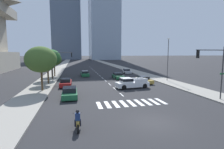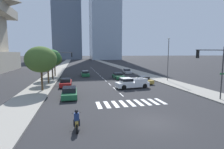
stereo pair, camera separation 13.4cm
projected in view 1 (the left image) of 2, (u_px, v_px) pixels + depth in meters
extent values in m
plane|color=#28282B|center=(154.00, 123.00, 13.59)|extent=(800.00, 800.00, 0.00)
cube|color=gray|center=(143.00, 74.00, 45.12)|extent=(4.00, 260.00, 0.15)
cube|color=gray|center=(51.00, 77.00, 40.19)|extent=(4.00, 260.00, 0.15)
cube|color=silver|center=(99.00, 105.00, 18.19)|extent=(0.45, 2.54, 0.01)
cube|color=silver|center=(108.00, 105.00, 18.38)|extent=(0.45, 2.54, 0.01)
cube|color=silver|center=(116.00, 104.00, 18.57)|extent=(0.45, 2.54, 0.01)
cube|color=silver|center=(124.00, 104.00, 18.76)|extent=(0.45, 2.54, 0.01)
cube|color=silver|center=(131.00, 103.00, 18.96)|extent=(0.45, 2.54, 0.01)
cube|color=silver|center=(139.00, 103.00, 19.15)|extent=(0.45, 2.54, 0.01)
cube|color=silver|center=(146.00, 102.00, 19.34)|extent=(0.45, 2.54, 0.01)
cube|color=silver|center=(154.00, 102.00, 19.53)|extent=(0.45, 2.54, 0.01)
cube|color=silver|center=(161.00, 101.00, 19.73)|extent=(0.45, 2.54, 0.01)
cube|color=silver|center=(122.00, 95.00, 22.83)|extent=(0.14, 2.00, 0.01)
cube|color=silver|center=(115.00, 89.00, 26.71)|extent=(0.14, 2.00, 0.01)
cube|color=silver|center=(110.00, 84.00, 30.59)|extent=(0.14, 2.00, 0.01)
cube|color=silver|center=(106.00, 81.00, 34.46)|extent=(0.14, 2.00, 0.01)
cube|color=silver|center=(102.00, 78.00, 38.34)|extent=(0.14, 2.00, 0.01)
cube|color=silver|center=(100.00, 76.00, 42.22)|extent=(0.14, 2.00, 0.01)
cube|color=silver|center=(98.00, 74.00, 46.09)|extent=(0.14, 2.00, 0.01)
cube|color=silver|center=(96.00, 72.00, 49.97)|extent=(0.14, 2.00, 0.01)
cube|color=silver|center=(94.00, 71.00, 53.85)|extent=(0.14, 2.00, 0.01)
cube|color=silver|center=(93.00, 70.00, 57.72)|extent=(0.14, 2.00, 0.01)
cube|color=silver|center=(92.00, 69.00, 61.60)|extent=(0.14, 2.00, 0.01)
cube|color=silver|center=(91.00, 68.00, 65.48)|extent=(0.14, 2.00, 0.01)
cube|color=silver|center=(90.00, 67.00, 69.35)|extent=(0.14, 2.00, 0.01)
cylinder|color=black|center=(77.00, 121.00, 13.13)|extent=(0.12, 0.60, 0.60)
cylinder|color=black|center=(78.00, 129.00, 11.73)|extent=(0.12, 0.60, 0.60)
cube|color=#B28E38|center=(78.00, 122.00, 12.40)|extent=(0.23, 1.16, 0.32)
cylinder|color=#B2B2B7|center=(77.00, 118.00, 13.00)|extent=(0.06, 0.32, 0.67)
cylinder|color=black|center=(77.00, 113.00, 13.00)|extent=(0.70, 0.04, 0.04)
cube|color=navy|center=(78.00, 117.00, 12.25)|extent=(0.36, 0.24, 0.55)
sphere|color=black|center=(77.00, 111.00, 12.20)|extent=(0.26, 0.26, 0.26)
cylinder|color=black|center=(75.00, 123.00, 12.37)|extent=(0.12, 0.12, 0.55)
cylinder|color=black|center=(80.00, 122.00, 12.45)|extent=(0.12, 0.12, 0.55)
cube|color=silver|center=(132.00, 84.00, 27.19)|extent=(5.41, 2.46, 0.75)
cube|color=silver|center=(126.00, 80.00, 26.77)|extent=(1.85, 1.92, 0.70)
cube|color=black|center=(126.00, 80.00, 26.76)|extent=(1.88, 1.96, 0.39)
cube|color=silver|center=(141.00, 81.00, 26.61)|extent=(2.19, 0.32, 0.55)
cube|color=silver|center=(136.00, 79.00, 28.33)|extent=(2.19, 0.32, 0.55)
cube|color=silver|center=(145.00, 80.00, 27.82)|extent=(0.28, 1.83, 0.55)
cylinder|color=black|center=(124.00, 87.00, 25.85)|extent=(0.78, 0.34, 0.76)
cylinder|color=black|center=(120.00, 85.00, 27.45)|extent=(0.78, 0.34, 0.76)
cylinder|color=black|center=(145.00, 86.00, 26.98)|extent=(0.78, 0.34, 0.76)
cylinder|color=black|center=(140.00, 84.00, 28.58)|extent=(0.78, 0.34, 0.76)
cube|color=#B7BABF|center=(127.00, 72.00, 47.33)|extent=(2.11, 4.76, 0.58)
cube|color=black|center=(126.00, 70.00, 47.49)|extent=(1.69, 2.20, 0.50)
cylinder|color=black|center=(131.00, 73.00, 45.90)|extent=(0.27, 0.66, 0.64)
cylinder|color=black|center=(125.00, 73.00, 45.69)|extent=(0.27, 0.66, 0.64)
cylinder|color=black|center=(128.00, 72.00, 48.99)|extent=(0.27, 0.66, 0.64)
cylinder|color=black|center=(123.00, 72.00, 48.79)|extent=(0.27, 0.66, 0.64)
cube|color=#1E6038|center=(85.00, 74.00, 41.41)|extent=(1.87, 4.74, 0.63)
cube|color=black|center=(85.00, 72.00, 41.12)|extent=(1.60, 2.15, 0.52)
cylinder|color=black|center=(81.00, 74.00, 42.79)|extent=(0.24, 0.65, 0.64)
cylinder|color=black|center=(87.00, 74.00, 43.16)|extent=(0.24, 0.65, 0.64)
cylinder|color=black|center=(82.00, 76.00, 39.71)|extent=(0.24, 0.65, 0.64)
cylinder|color=black|center=(89.00, 76.00, 40.08)|extent=(0.24, 0.65, 0.64)
cube|color=#1E6038|center=(118.00, 76.00, 37.45)|extent=(1.92, 4.77, 0.60)
cube|color=black|center=(118.00, 74.00, 37.61)|extent=(1.68, 2.16, 0.49)
cylinder|color=black|center=(124.00, 78.00, 36.07)|extent=(0.23, 0.64, 0.64)
cylinder|color=black|center=(116.00, 78.00, 35.72)|extent=(0.23, 0.64, 0.64)
cylinder|color=black|center=(120.00, 76.00, 39.21)|extent=(0.23, 0.64, 0.64)
cylinder|color=black|center=(113.00, 76.00, 38.86)|extent=(0.23, 0.64, 0.64)
cube|color=#1E6038|center=(70.00, 94.00, 21.44)|extent=(1.87, 4.62, 0.63)
cube|color=black|center=(70.00, 89.00, 21.14)|extent=(1.61, 2.09, 0.54)
cylinder|color=black|center=(64.00, 92.00, 22.78)|extent=(0.23, 0.64, 0.64)
cylinder|color=black|center=(76.00, 92.00, 23.15)|extent=(0.23, 0.64, 0.64)
cylinder|color=black|center=(62.00, 98.00, 19.76)|extent=(0.23, 0.64, 0.64)
cylinder|color=black|center=(77.00, 97.00, 20.13)|extent=(0.23, 0.64, 0.64)
cube|color=#B28E38|center=(144.00, 80.00, 31.86)|extent=(1.92, 4.79, 0.61)
cube|color=black|center=(143.00, 77.00, 32.02)|extent=(1.62, 2.18, 0.48)
cylinder|color=black|center=(152.00, 82.00, 30.53)|extent=(0.24, 0.65, 0.64)
cylinder|color=black|center=(144.00, 83.00, 30.14)|extent=(0.24, 0.65, 0.64)
cylinder|color=black|center=(144.00, 80.00, 33.62)|extent=(0.24, 0.65, 0.64)
cylinder|color=black|center=(137.00, 80.00, 33.23)|extent=(0.24, 0.65, 0.64)
cube|color=maroon|center=(66.00, 83.00, 28.66)|extent=(1.84, 4.53, 0.64)
cube|color=black|center=(66.00, 80.00, 28.37)|extent=(1.61, 2.04, 0.54)
cylinder|color=black|center=(61.00, 83.00, 30.00)|extent=(0.22, 0.64, 0.64)
cylinder|color=black|center=(71.00, 83.00, 30.35)|extent=(0.22, 0.64, 0.64)
cylinder|color=black|center=(60.00, 86.00, 27.02)|extent=(0.22, 0.64, 0.64)
cylinder|color=black|center=(71.00, 86.00, 27.36)|extent=(0.22, 0.64, 0.64)
cylinder|color=#333335|center=(222.00, 73.00, 19.73)|extent=(0.14, 0.14, 6.12)
cylinder|color=#333335|center=(210.00, 50.00, 19.01)|extent=(3.66, 0.10, 0.10)
cube|color=black|center=(198.00, 54.00, 18.73)|extent=(0.20, 0.28, 0.90)
sphere|color=red|center=(198.00, 51.00, 18.69)|extent=(0.18, 0.18, 0.18)
sphere|color=orange|center=(198.00, 54.00, 18.73)|extent=(0.18, 0.18, 0.18)
sphere|color=green|center=(198.00, 57.00, 18.77)|extent=(0.18, 0.18, 0.18)
cube|color=#19662D|center=(222.00, 74.00, 19.74)|extent=(0.60, 0.04, 0.18)
cylinder|color=#333335|center=(52.00, 66.00, 33.62)|extent=(0.14, 0.14, 5.91)
cylinder|color=#333335|center=(62.00, 53.00, 33.74)|extent=(4.00, 0.10, 0.10)
cube|color=black|center=(72.00, 55.00, 34.17)|extent=(0.20, 0.28, 0.90)
sphere|color=red|center=(72.00, 53.00, 34.13)|extent=(0.18, 0.18, 0.18)
sphere|color=orange|center=(72.00, 55.00, 34.17)|extent=(0.18, 0.18, 0.18)
sphere|color=green|center=(72.00, 56.00, 34.20)|extent=(0.18, 0.18, 0.18)
cube|color=#19662D|center=(52.00, 65.00, 33.62)|extent=(0.60, 0.04, 0.18)
cylinder|color=#3F3F42|center=(168.00, 60.00, 33.38)|extent=(0.12, 0.12, 8.08)
ellipsoid|color=beige|center=(169.00, 39.00, 32.87)|extent=(0.50, 0.24, 0.20)
cylinder|color=#4C3823|center=(42.00, 81.00, 24.68)|extent=(0.28, 0.28, 2.73)
ellipsoid|color=#426028|center=(41.00, 59.00, 24.30)|extent=(4.40, 4.40, 3.74)
cylinder|color=#4C3823|center=(48.00, 76.00, 30.51)|extent=(0.28, 0.28, 2.61)
ellipsoid|color=#426028|center=(48.00, 62.00, 30.20)|extent=(3.01, 3.01, 2.56)
cylinder|color=#4C3823|center=(52.00, 71.00, 35.99)|extent=(0.28, 0.28, 3.13)
ellipsoid|color=#2D662D|center=(51.00, 57.00, 35.61)|extent=(3.69, 3.69, 3.14)
cylinder|color=#4C3823|center=(55.00, 71.00, 40.56)|extent=(0.28, 0.28, 2.57)
ellipsoid|color=#426028|center=(54.00, 59.00, 40.23)|extent=(3.48, 3.48, 2.95)
cube|color=slate|center=(66.00, 20.00, 161.71)|extent=(25.65, 28.92, 74.10)
cube|color=#8C9EB2|center=(104.00, 3.00, 153.06)|extent=(25.42, 29.13, 101.51)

